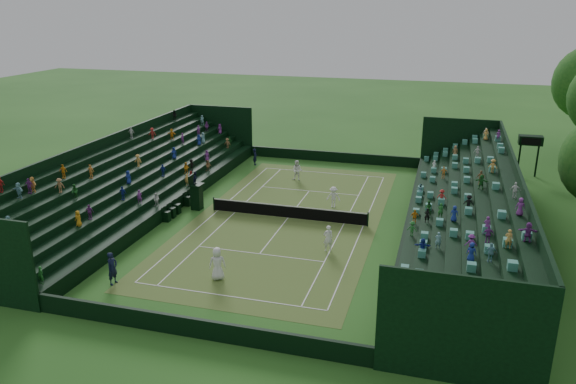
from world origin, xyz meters
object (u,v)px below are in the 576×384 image
(umpire_chair, at_px, (196,193))
(player_far_east, at_px, (333,197))
(player_near_west, at_px, (217,264))
(tennis_net, at_px, (288,211))
(player_far_west, at_px, (297,170))
(player_near_east, at_px, (328,238))

(umpire_chair, relative_size, player_far_east, 1.82)
(player_near_west, bearing_deg, tennis_net, -120.84)
(player_near_west, xyz_separation_m, player_far_west, (-0.55, 19.21, -0.06))
(player_near_west, height_order, player_far_west, player_near_west)
(player_far_west, height_order, player_far_east, player_far_west)
(player_near_east, xyz_separation_m, player_far_west, (-5.71, 13.74, 0.05))
(player_far_west, bearing_deg, player_near_west, -84.93)
(umpire_chair, bearing_deg, player_near_east, -22.82)
(player_near_west, relative_size, player_far_east, 1.18)
(tennis_net, relative_size, player_far_east, 7.15)
(tennis_net, xyz_separation_m, player_near_west, (-1.19, -10.21, 0.44))
(player_far_east, bearing_deg, player_near_west, -109.30)
(umpire_chair, xyz_separation_m, player_far_east, (9.82, 3.26, -0.45))
(umpire_chair, relative_size, player_far_west, 1.63)
(umpire_chair, height_order, player_near_east, umpire_chair)
(umpire_chair, xyz_separation_m, player_far_west, (5.40, 9.07, -0.36))
(player_near_east, relative_size, player_far_east, 1.05)
(tennis_net, height_order, player_near_west, player_near_west)
(player_near_west, distance_m, player_far_east, 13.94)
(tennis_net, height_order, player_near_east, player_near_east)
(umpire_chair, height_order, player_far_east, umpire_chair)
(umpire_chair, height_order, player_far_west, umpire_chair)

